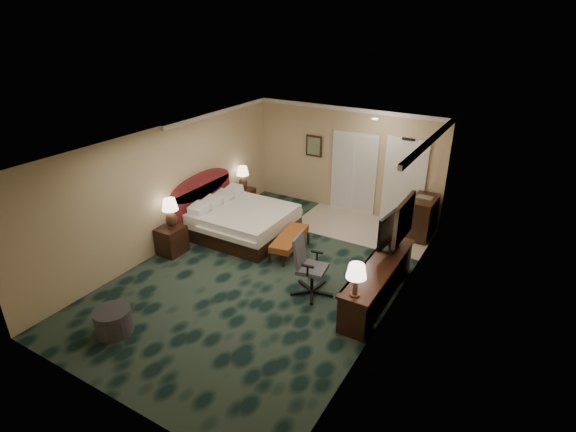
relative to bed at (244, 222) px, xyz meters
The scene contains 25 objects.
floor 1.84m from the bed, 40.33° to the right, with size 5.00×7.50×0.00m, color black.
ceiling 2.99m from the bed, 40.33° to the right, with size 5.00×7.50×0.00m, color silver.
wall_back 3.10m from the bed, 61.85° to the left, with size 5.00×0.00×2.70m, color tan.
wall_front 5.21m from the bed, 74.34° to the right, with size 5.00×0.00×2.70m, color tan.
wall_left 1.92m from the bed, 133.72° to the right, with size 0.00×7.50×2.70m, color tan.
wall_right 4.18m from the bed, 16.80° to the right, with size 0.00×7.50×2.70m, color tan.
crown_molding 2.95m from the bed, 40.33° to the right, with size 5.00×7.50×0.10m, color white, non-canonical shape.
tile_patch 2.88m from the bed, 37.17° to the left, with size 3.20×1.70×0.01m, color #C2AE9B.
headboard 1.14m from the bed, behind, with size 0.12×2.00×1.40m, color #4F0C12, non-canonical shape.
entry_door 3.95m from the bed, 41.02° to the left, with size 1.02×0.06×2.18m, color white.
closet_doors 3.10m from the bed, 57.30° to the left, with size 1.20×0.06×2.10m, color silver.
wall_art 2.88m from the bed, 79.30° to the left, with size 0.45×0.06×0.55m, color #476B53.
wall_mirror 4.07m from the bed, ahead, with size 0.05×0.95×0.75m, color white.
bed is the anchor object (origin of this frame).
nightstand_near 1.72m from the bed, 119.95° to the right, with size 0.48×0.55×0.60m, color black.
nightstand_far 1.47m from the bed, 126.27° to the left, with size 0.46×0.53×0.58m, color black.
lamp_near 1.77m from the bed, 120.49° to the right, with size 0.34×0.34×0.65m, color black, non-canonical shape.
lamp_far 1.63m from the bed, 125.94° to the left, with size 0.32×0.32×0.60m, color black, non-canonical shape.
bed_bench 1.37m from the bed, ahead, with size 0.44×1.28×0.43m, color brown.
ottoman 3.95m from the bed, 87.16° to the right, with size 0.60×0.60×0.43m, color #2B2B2D.
desk 3.70m from the bed, 14.01° to the right, with size 0.54×2.52×0.73m, color black.
tv 3.64m from the bed, ahead, with size 0.08×1.00×0.78m, color black.
desk_lamp 4.14m from the bed, 28.94° to the right, with size 0.33×0.33×0.57m, color black, non-canonical shape.
desk_chair 2.81m from the bed, 27.99° to the right, with size 0.67×0.63×1.15m, color #46454E, non-canonical shape.
minibar 4.12m from the bed, 29.55° to the left, with size 0.50×0.91×0.96m, color black.
Camera 1 is at (4.27, -6.44, 4.84)m, focal length 28.00 mm.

